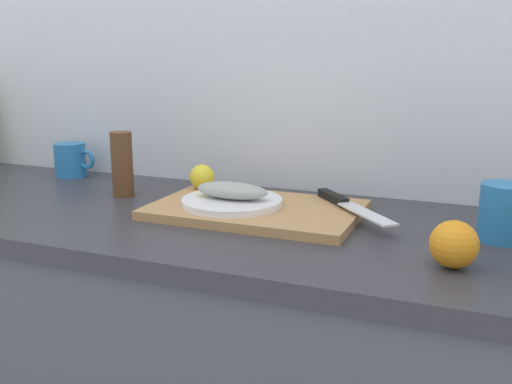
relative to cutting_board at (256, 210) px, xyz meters
name	(u,v)px	position (x,y,z in m)	size (l,w,h in m)	color
back_wall	(217,51)	(-0.23, 0.28, 0.34)	(3.20, 0.05, 2.50)	silver
cutting_board	(256,210)	(0.00, 0.00, 0.00)	(0.45, 0.29, 0.02)	tan
white_plate	(232,202)	(-0.05, -0.02, 0.02)	(0.22, 0.22, 0.01)	white
fish_fillet	(232,190)	(-0.05, -0.02, 0.04)	(0.17, 0.07, 0.04)	#999E99
chef_knife	(344,203)	(0.18, 0.06, 0.02)	(0.22, 0.23, 0.02)	silver
lemon_0	(202,177)	(-0.18, 0.10, 0.04)	(0.06, 0.06, 0.06)	yellow
coffee_mug_0	(505,213)	(0.50, 0.01, 0.04)	(0.13, 0.09, 0.11)	#2672B2
coffee_mug_2	(71,160)	(-0.64, 0.17, 0.04)	(0.13, 0.09, 0.10)	#2672B2
orange_0	(454,244)	(0.42, -0.18, 0.03)	(0.08, 0.08, 0.08)	orange
pepper_mill	(122,164)	(-0.37, 0.03, 0.07)	(0.05, 0.05, 0.16)	brown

